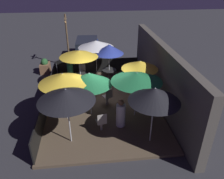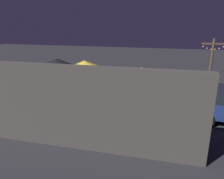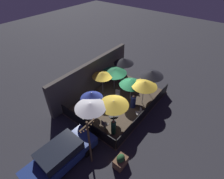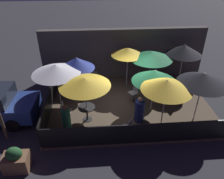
{
  "view_description": "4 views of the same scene",
  "coord_description": "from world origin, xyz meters",
  "px_view_note": "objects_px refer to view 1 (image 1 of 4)",
  "views": [
    {
      "loc": [
        9.61,
        -0.61,
        6.14
      ],
      "look_at": [
        0.55,
        0.44,
        1.18
      ],
      "focal_mm": 35.0,
      "sensor_mm": 36.0,
      "label": 1
    },
    {
      "loc": [
        -3.28,
        9.64,
        4.45
      ],
      "look_at": [
        -0.88,
        0.05,
        1.38
      ],
      "focal_mm": 35.0,
      "sensor_mm": 36.0,
      "label": 2
    },
    {
      "loc": [
        -9.31,
        -6.64,
        10.41
      ],
      "look_at": [
        -0.22,
        0.53,
        1.33
      ],
      "focal_mm": 28.0,
      "sensor_mm": 36.0,
      "label": 3
    },
    {
      "loc": [
        -1.59,
        -8.96,
        6.58
      ],
      "look_at": [
        -0.93,
        -0.37,
        1.22
      ],
      "focal_mm": 35.0,
      "sensor_mm": 36.0,
      "label": 4
    }
  ],
  "objects_px": {
    "patio_umbrella_4": "(137,77)",
    "patio_chair_2": "(102,121)",
    "patio_umbrella_8": "(66,95)",
    "patio_chair_0": "(108,96)",
    "patron_1": "(70,71)",
    "patio_umbrella_5": "(140,65)",
    "patio_chair_4": "(82,71)",
    "patio_umbrella_0": "(79,54)",
    "dining_table_0": "(81,77)",
    "patio_umbrella_1": "(109,49)",
    "patio_umbrella_7": "(63,78)",
    "patron_2": "(75,97)",
    "patio_chair_1": "(131,78)",
    "patron_0": "(121,114)",
    "patio_umbrella_6": "(155,95)",
    "planter_box": "(45,66)",
    "light_post": "(67,38)",
    "patio_chair_3": "(56,93)",
    "parked_car_0": "(87,49)",
    "patio_umbrella_3": "(96,44)",
    "dining_table_1": "(109,72)",
    "patio_umbrella_2": "(89,79)"
  },
  "relations": [
    {
      "from": "patio_umbrella_5",
      "to": "patio_chair_4",
      "type": "height_order",
      "value": "patio_umbrella_5"
    },
    {
      "from": "patio_chair_2",
      "to": "patio_umbrella_8",
      "type": "bearing_deg",
      "value": 99.66
    },
    {
      "from": "patron_1",
      "to": "patio_umbrella_8",
      "type": "bearing_deg",
      "value": 175.89
    },
    {
      "from": "patron_0",
      "to": "parked_car_0",
      "type": "distance_m",
      "value": 8.72
    },
    {
      "from": "patio_umbrella_0",
      "to": "patio_umbrella_7",
      "type": "xyz_separation_m",
      "value": [
        3.27,
        -0.6,
        0.07
      ]
    },
    {
      "from": "patio_umbrella_0",
      "to": "patio_umbrella_8",
      "type": "bearing_deg",
      "value": -4.11
    },
    {
      "from": "patio_umbrella_0",
      "to": "patio_chair_4",
      "type": "relative_size",
      "value": 2.37
    },
    {
      "from": "patio_umbrella_0",
      "to": "patio_umbrella_4",
      "type": "bearing_deg",
      "value": 37.18
    },
    {
      "from": "patio_chair_0",
      "to": "patron_1",
      "type": "relative_size",
      "value": 0.71
    },
    {
      "from": "patio_umbrella_5",
      "to": "patio_chair_1",
      "type": "height_order",
      "value": "patio_umbrella_5"
    },
    {
      "from": "patio_umbrella_6",
      "to": "patio_umbrella_1",
      "type": "bearing_deg",
      "value": -169.33
    },
    {
      "from": "patio_chair_2",
      "to": "patio_umbrella_1",
      "type": "bearing_deg",
      "value": -21.63
    },
    {
      "from": "patio_umbrella_8",
      "to": "patio_chair_1",
      "type": "bearing_deg",
      "value": 143.99
    },
    {
      "from": "patio_umbrella_7",
      "to": "dining_table_0",
      "type": "bearing_deg",
      "value": 169.58
    },
    {
      "from": "patio_umbrella_0",
      "to": "planter_box",
      "type": "relative_size",
      "value": 2.15
    },
    {
      "from": "patio_umbrella_6",
      "to": "patio_chair_0",
      "type": "relative_size",
      "value": 2.57
    },
    {
      "from": "light_post",
      "to": "patio_chair_3",
      "type": "bearing_deg",
      "value": -4.72
    },
    {
      "from": "patio_chair_0",
      "to": "patio_chair_4",
      "type": "distance_m",
      "value": 3.56
    },
    {
      "from": "patio_umbrella_7",
      "to": "patio_chair_2",
      "type": "relative_size",
      "value": 2.51
    },
    {
      "from": "patio_umbrella_1",
      "to": "patio_umbrella_2",
      "type": "height_order",
      "value": "patio_umbrella_1"
    },
    {
      "from": "patron_0",
      "to": "planter_box",
      "type": "distance_m",
      "value": 7.75
    },
    {
      "from": "patio_umbrella_5",
      "to": "patio_chair_3",
      "type": "relative_size",
      "value": 2.48
    },
    {
      "from": "patio_chair_3",
      "to": "planter_box",
      "type": "xyz_separation_m",
      "value": [
        -4.08,
        -1.17,
        -0.17
      ]
    },
    {
      "from": "planter_box",
      "to": "patron_1",
      "type": "bearing_deg",
      "value": 48.14
    },
    {
      "from": "patio_umbrella_7",
      "to": "patio_chair_1",
      "type": "xyz_separation_m",
      "value": [
        -2.95,
        3.56,
        -1.56
      ]
    },
    {
      "from": "patio_umbrella_1",
      "to": "dining_table_0",
      "type": "xyz_separation_m",
      "value": [
        0.42,
        -1.74,
        -1.49
      ]
    },
    {
      "from": "patio_umbrella_8",
      "to": "patio_chair_3",
      "type": "height_order",
      "value": "patio_umbrella_8"
    },
    {
      "from": "patio_umbrella_6",
      "to": "patio_chair_2",
      "type": "xyz_separation_m",
      "value": [
        -0.84,
        -1.88,
        -1.64
      ]
    },
    {
      "from": "patio_umbrella_1",
      "to": "light_post",
      "type": "height_order",
      "value": "light_post"
    },
    {
      "from": "patio_umbrella_0",
      "to": "patron_1",
      "type": "distance_m",
      "value": 1.74
    },
    {
      "from": "patio_umbrella_8",
      "to": "patio_chair_4",
      "type": "relative_size",
      "value": 2.59
    },
    {
      "from": "dining_table_0",
      "to": "patio_umbrella_1",
      "type": "bearing_deg",
      "value": 103.58
    },
    {
      "from": "patio_umbrella_4",
      "to": "patio_umbrella_8",
      "type": "xyz_separation_m",
      "value": [
        1.49,
        -2.9,
        0.15
      ]
    },
    {
      "from": "patio_chair_3",
      "to": "patron_1",
      "type": "bearing_deg",
      "value": 23.32
    },
    {
      "from": "patio_chair_3",
      "to": "patron_1",
      "type": "relative_size",
      "value": 0.69
    },
    {
      "from": "patio_chair_0",
      "to": "patio_umbrella_8",
      "type": "bearing_deg",
      "value": 115.15
    },
    {
      "from": "dining_table_1",
      "to": "planter_box",
      "type": "distance_m",
      "value": 4.64
    },
    {
      "from": "patio_umbrella_4",
      "to": "dining_table_0",
      "type": "relative_size",
      "value": 2.98
    },
    {
      "from": "patio_umbrella_8",
      "to": "patio_chair_0",
      "type": "xyz_separation_m",
      "value": [
        -2.5,
        1.72,
        -1.63
      ]
    },
    {
      "from": "patio_umbrella_6",
      "to": "patio_chair_4",
      "type": "height_order",
      "value": "patio_umbrella_6"
    },
    {
      "from": "patio_chair_2",
      "to": "patio_umbrella_4",
      "type": "bearing_deg",
      "value": -70.59
    },
    {
      "from": "patron_0",
      "to": "patio_umbrella_6",
      "type": "bearing_deg",
      "value": -137.4
    },
    {
      "from": "patio_umbrella_0",
      "to": "dining_table_0",
      "type": "relative_size",
      "value": 2.87
    },
    {
      "from": "patio_umbrella_4",
      "to": "patio_chair_2",
      "type": "height_order",
      "value": "patio_umbrella_4"
    },
    {
      "from": "patio_umbrella_4",
      "to": "patio_chair_4",
      "type": "relative_size",
      "value": 2.47
    },
    {
      "from": "patio_chair_3",
      "to": "patron_0",
      "type": "distance_m",
      "value": 3.88
    },
    {
      "from": "patio_umbrella_0",
      "to": "patio_umbrella_3",
      "type": "distance_m",
      "value": 1.65
    },
    {
      "from": "patron_1",
      "to": "light_post",
      "type": "bearing_deg",
      "value": -2.15
    },
    {
      "from": "patio_umbrella_7",
      "to": "patron_2",
      "type": "distance_m",
      "value": 1.8
    },
    {
      "from": "patio_umbrella_4",
      "to": "patron_2",
      "type": "bearing_deg",
      "value": -110.29
    }
  ]
}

